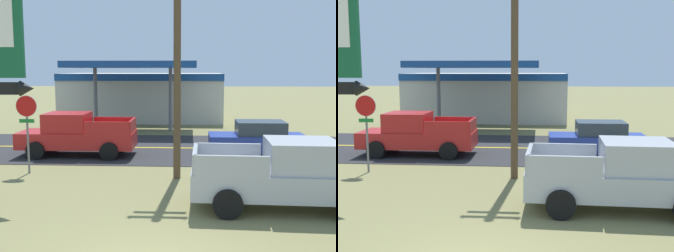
% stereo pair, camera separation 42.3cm
% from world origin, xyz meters
% --- Properties ---
extents(road_asphalt, '(140.00, 8.00, 0.02)m').
position_xyz_m(road_asphalt, '(0.00, 13.00, 0.01)').
color(road_asphalt, '#2B2B2D').
rests_on(road_asphalt, ground).
extents(road_centre_line, '(126.00, 0.20, 0.01)m').
position_xyz_m(road_centre_line, '(0.00, 13.00, 0.02)').
color(road_centre_line, gold).
rests_on(road_centre_line, road_asphalt).
extents(stop_sign, '(0.80, 0.08, 2.95)m').
position_xyz_m(stop_sign, '(-5.26, 7.68, 2.03)').
color(stop_sign, slate).
rests_on(stop_sign, ground).
extents(utility_pole, '(1.61, 0.26, 9.19)m').
position_xyz_m(utility_pole, '(0.36, 7.25, 4.86)').
color(utility_pole, brown).
rests_on(utility_pole, ground).
extents(gas_station, '(12.00, 11.50, 4.40)m').
position_xyz_m(gas_station, '(-2.82, 24.56, 1.94)').
color(gas_station, beige).
rests_on(gas_station, ground).
extents(pickup_silver_parked_on_lawn, '(5.27, 2.39, 1.96)m').
position_xyz_m(pickup_silver_parked_on_lawn, '(3.54, 4.10, 0.96)').
color(pickup_silver_parked_on_lawn, '#A8AAAF').
rests_on(pickup_silver_parked_on_lawn, ground).
extents(pickup_red_on_road, '(5.20, 2.24, 1.96)m').
position_xyz_m(pickup_red_on_road, '(-4.33, 11.00, 0.96)').
color(pickup_red_on_road, red).
rests_on(pickup_red_on_road, ground).
extents(car_blue_near_lane, '(4.20, 2.00, 1.64)m').
position_xyz_m(car_blue_near_lane, '(3.82, 11.00, 0.83)').
color(car_blue_near_lane, '#233893').
rests_on(car_blue_near_lane, ground).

